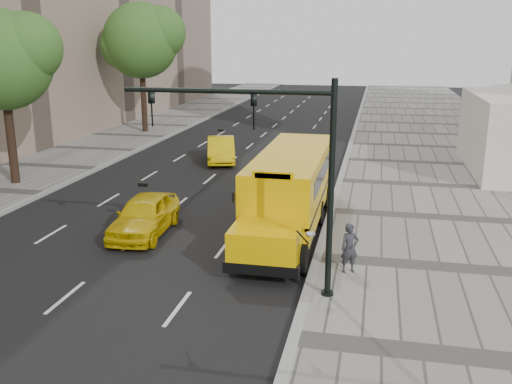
% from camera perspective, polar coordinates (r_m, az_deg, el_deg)
% --- Properties ---
extents(ground, '(140.00, 140.00, 0.00)m').
position_cam_1_polar(ground, '(26.25, -5.66, -1.35)').
color(ground, black).
rests_on(ground, ground).
extents(sidewalk_museum, '(12.00, 140.00, 0.15)m').
position_cam_1_polar(sidewalk_museum, '(25.42, 21.12, -2.71)').
color(sidewalk_museum, gray).
rests_on(sidewalk_museum, ground).
extents(curb_museum, '(0.30, 140.00, 0.15)m').
position_cam_1_polar(curb_museum, '(25.12, 7.50, -1.99)').
color(curb_museum, gray).
rests_on(curb_museum, ground).
extents(curb_far, '(0.30, 140.00, 0.15)m').
position_cam_1_polar(curb_far, '(29.60, -20.60, -0.22)').
color(curb_far, gray).
rests_on(curb_far, ground).
extents(tree_b, '(5.55, 4.93, 8.84)m').
position_cam_1_polar(tree_b, '(31.36, -23.92, 12.05)').
color(tree_b, black).
rests_on(tree_b, ground).
extents(tree_c, '(6.53, 5.80, 10.13)m').
position_cam_1_polar(tree_c, '(46.46, -11.33, 14.68)').
color(tree_c, black).
rests_on(tree_c, ground).
extents(school_bus, '(2.96, 11.56, 3.19)m').
position_cam_1_polar(school_bus, '(23.00, 3.53, 0.87)').
color(school_bus, '#E0AA00').
rests_on(school_bus, ground).
extents(taxi_near, '(2.06, 4.63, 1.55)m').
position_cam_1_polar(taxi_near, '(22.57, -11.09, -2.28)').
color(taxi_near, '#D4B208').
rests_on(taxi_near, ground).
extents(taxi_far, '(2.84, 4.90, 1.53)m').
position_cam_1_polar(taxi_far, '(35.31, -3.52, 4.25)').
color(taxi_far, '#D4B208').
rests_on(taxi_far, ground).
extents(pedestrian, '(0.70, 0.60, 1.62)m').
position_cam_1_polar(pedestrian, '(18.46, 9.35, -5.57)').
color(pedestrian, '#292A30').
rests_on(pedestrian, sidewalk_museum).
extents(traffic_signal, '(6.18, 0.36, 6.40)m').
position_cam_1_polar(traffic_signal, '(16.02, 2.57, 3.12)').
color(traffic_signal, black).
rests_on(traffic_signal, ground).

